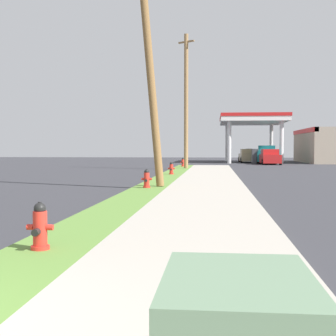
{
  "coord_description": "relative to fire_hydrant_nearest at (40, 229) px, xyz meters",
  "views": [
    {
      "loc": [
        3.31,
        -3.06,
        1.7
      ],
      "look_at": [
        1.11,
        18.95,
        0.75
      ],
      "focal_mm": 49.91,
      "sensor_mm": 36.0,
      "label": 1
    }
  ],
  "objects": [
    {
      "name": "fire_hydrant_fourth",
      "position": [
        0.01,
        32.65,
        0.0
      ],
      "size": [
        0.42,
        0.38,
        0.74
      ],
      "color": "red",
      "rests_on": "grass_verge"
    },
    {
      "name": "fire_hydrant_nearest",
      "position": [
        0.0,
        0.0,
        0.0
      ],
      "size": [
        0.42,
        0.38,
        0.74
      ],
      "color": "red",
      "rests_on": "grass_verge"
    },
    {
      "name": "gas_station_canopy",
      "position": [
        13.96,
        48.96,
        2.12
      ],
      "size": [
        15.35,
        12.74,
        5.48
      ],
      "color": "silver",
      "rests_on": "ground"
    },
    {
      "name": "fire_hydrant_second",
      "position": [
        0.02,
        11.33,
        0.0
      ],
      "size": [
        0.42,
        0.38,
        0.74
      ],
      "color": "red",
      "rests_on": "grass_verge"
    },
    {
      "name": "car_red_by_far_pump",
      "position": [
        8.34,
        41.92,
        0.28
      ],
      "size": [
        2.03,
        4.54,
        1.57
      ],
      "color": "red",
      "rests_on": "ground"
    },
    {
      "name": "fire_hydrant_third",
      "position": [
        0.12,
        20.87,
        0.0
      ],
      "size": [
        0.42,
        0.37,
        0.74
      ],
      "color": "red",
      "rests_on": "grass_verge"
    },
    {
      "name": "car_tan_by_near_pump",
      "position": [
        6.6,
        48.92,
        0.28
      ],
      "size": [
        2.04,
        4.55,
        1.57
      ],
      "color": "tan",
      "rests_on": "ground"
    },
    {
      "name": "truck_teal_at_forecourt",
      "position": [
        8.47,
        45.76,
        0.47
      ],
      "size": [
        2.61,
        5.57,
        1.97
      ],
      "color": "#197075",
      "rests_on": "ground"
    },
    {
      "name": "utility_pole_midground",
      "position": [
        0.1,
        12.06,
        4.06
      ],
      "size": [
        1.63,
        0.39,
        8.6
      ],
      "color": "olive",
      "rests_on": "grass_verge"
    },
    {
      "name": "utility_pole_background",
      "position": [
        0.49,
        29.24,
        4.93
      ],
      "size": [
        1.28,
        0.79,
        10.34
      ],
      "color": "#937047",
      "rests_on": "grass_verge"
    }
  ]
}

